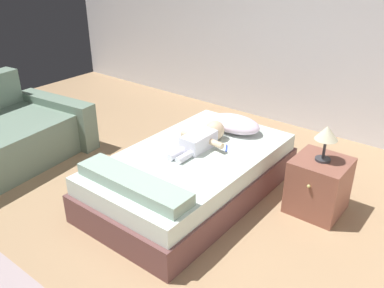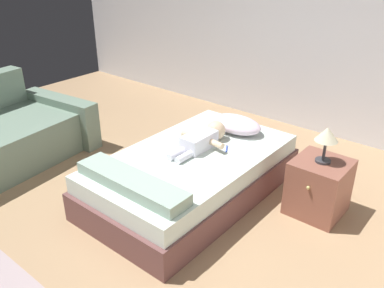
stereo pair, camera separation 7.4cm
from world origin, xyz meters
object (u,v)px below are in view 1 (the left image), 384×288
at_px(bed, 192,175).
at_px(pillow, 235,124).
at_px(nightstand, 318,185).
at_px(baby, 203,138).
at_px(toothbrush, 226,148).
at_px(lamp, 327,135).

xyz_separation_m(bed, pillow, (0.02, 0.66, 0.29)).
bearing_deg(nightstand, bed, -154.55).
distance_m(baby, toothbrush, 0.23).
distance_m(toothbrush, lamp, 0.90).
relative_size(pillow, toothbrush, 4.51).
bearing_deg(baby, nightstand, 15.22).
height_order(pillow, toothbrush, pillow).
bearing_deg(bed, pillow, 88.01).
bearing_deg(lamp, baby, -164.78).
xyz_separation_m(bed, toothbrush, (0.18, 0.28, 0.22)).
distance_m(bed, lamp, 1.23).
relative_size(nightstand, lamp, 1.59).
distance_m(baby, lamp, 1.09).
relative_size(baby, nightstand, 1.42).
bearing_deg(nightstand, lamp, 90.00).
height_order(baby, nightstand, baby).
xyz_separation_m(baby, nightstand, (1.03, 0.28, -0.25)).
distance_m(bed, toothbrush, 0.40).
bearing_deg(bed, lamp, 25.45).
height_order(toothbrush, nightstand, nightstand).
xyz_separation_m(toothbrush, lamp, (0.82, 0.20, 0.29)).
height_order(baby, lamp, lamp).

